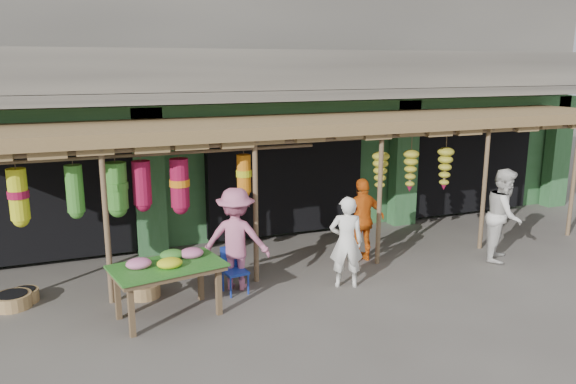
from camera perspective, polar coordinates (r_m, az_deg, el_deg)
name	(u,v)px	position (r m, az deg, el deg)	size (l,w,h in m)	color
ground	(327,266)	(10.96, 3.96, -7.56)	(80.00, 80.00, 0.00)	#514C47
building	(247,82)	(14.81, -4.17, 11.10)	(16.40, 6.80, 7.00)	gray
awning	(303,129)	(11.01, 1.58, 6.40)	(14.00, 2.70, 2.79)	brown
flower_table	(168,267)	(8.81, -12.12, -7.47)	(1.80, 1.26, 0.99)	brown
blue_chair	(233,267)	(9.69, -5.56, -7.58)	(0.43, 0.43, 0.79)	navy
basket_left	(144,290)	(9.86, -14.41, -9.62)	(0.55, 0.55, 0.23)	#996845
basket_mid	(13,301)	(10.17, -26.18, -9.89)	(0.58, 0.58, 0.22)	#916541
basket_right	(24,296)	(10.32, -25.22, -9.52)	(0.46, 0.46, 0.21)	#A2784B
person_front	(346,242)	(9.80, 5.94, -5.07)	(0.59, 0.39, 1.62)	white
person_right	(504,215)	(11.84, 21.10, -2.18)	(0.89, 0.70, 1.84)	silver
person_vendor	(363,220)	(11.12, 7.58, -2.83)	(0.97, 0.41, 1.66)	orange
person_shopper	(236,239)	(9.69, -5.30, -4.76)	(1.15, 0.66, 1.78)	#C6688B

